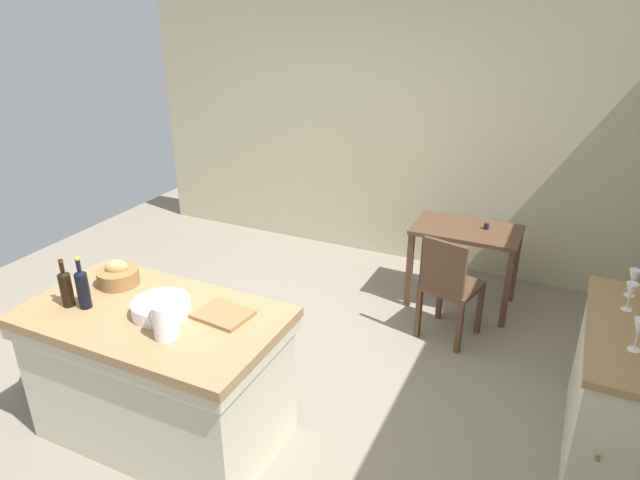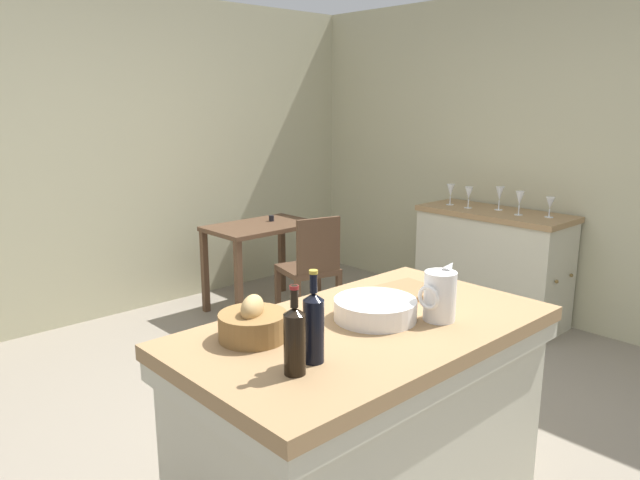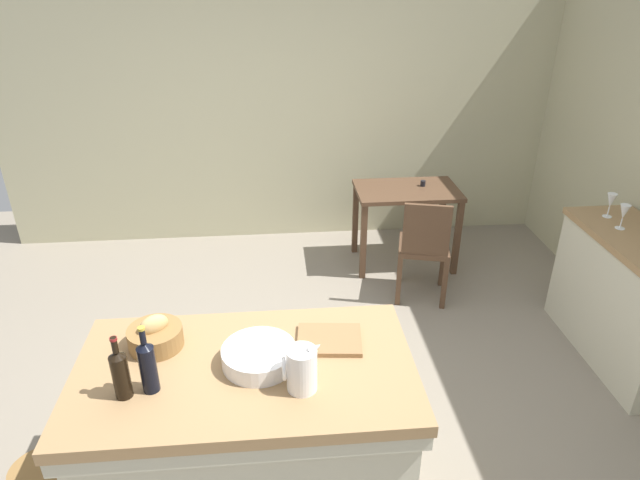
% 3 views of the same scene
% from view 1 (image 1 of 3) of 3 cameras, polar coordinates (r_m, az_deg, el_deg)
% --- Properties ---
extents(ground_plane, '(6.76, 6.76, 0.00)m').
position_cam_1_polar(ground_plane, '(4.16, -6.53, -14.77)').
color(ground_plane, gray).
extents(wall_back, '(5.32, 0.12, 2.60)m').
position_cam_1_polar(wall_back, '(5.77, 6.60, 10.77)').
color(wall_back, '#B7B28E').
rests_on(wall_back, ground).
extents(island_table, '(1.54, 0.87, 0.89)m').
position_cam_1_polar(island_table, '(3.64, -16.00, -12.60)').
color(island_table, '#99754C').
rests_on(island_table, ground).
extents(side_cabinet, '(0.52, 1.22, 0.90)m').
position_cam_1_polar(side_cabinet, '(3.79, 28.28, -13.80)').
color(side_cabinet, '#99754C').
rests_on(side_cabinet, ground).
extents(writing_desk, '(0.90, 0.56, 0.79)m').
position_cam_1_polar(writing_desk, '(5.03, 14.62, -0.08)').
color(writing_desk, '#513826').
rests_on(writing_desk, ground).
extents(wooden_chair, '(0.49, 0.49, 0.90)m').
position_cam_1_polar(wooden_chair, '(4.53, 12.96, -4.47)').
color(wooden_chair, '#513826').
rests_on(wooden_chair, ground).
extents(pitcher, '(0.17, 0.13, 0.24)m').
position_cam_1_polar(pitcher, '(3.12, -15.49, -7.91)').
color(pitcher, white).
rests_on(pitcher, island_table).
extents(wash_bowl, '(0.34, 0.34, 0.08)m').
position_cam_1_polar(wash_bowl, '(3.37, -15.82, -6.62)').
color(wash_bowl, white).
rests_on(wash_bowl, island_table).
extents(bread_basket, '(0.26, 0.26, 0.17)m').
position_cam_1_polar(bread_basket, '(3.78, -19.85, -3.43)').
color(bread_basket, olive).
rests_on(bread_basket, island_table).
extents(cutting_board, '(0.33, 0.27, 0.02)m').
position_cam_1_polar(cutting_board, '(3.29, -9.84, -7.46)').
color(cutting_board, olive).
rests_on(cutting_board, island_table).
extents(wine_bottle_dark, '(0.07, 0.07, 0.32)m').
position_cam_1_polar(wine_bottle_dark, '(3.55, -22.99, -4.48)').
color(wine_bottle_dark, black).
rests_on(wine_bottle_dark, island_table).
extents(wine_bottle_amber, '(0.07, 0.07, 0.30)m').
position_cam_1_polar(wine_bottle_amber, '(3.61, -24.43, -4.40)').
color(wine_bottle_amber, black).
rests_on(wine_bottle_amber, island_table).
extents(wine_glass_left, '(0.07, 0.07, 0.18)m').
position_cam_1_polar(wine_glass_left, '(3.30, 29.71, -7.90)').
color(wine_glass_left, white).
rests_on(wine_glass_left, side_cabinet).
extents(wine_glass_right, '(0.07, 0.07, 0.17)m').
position_cam_1_polar(wine_glass_right, '(3.69, 29.06, -4.62)').
color(wine_glass_right, white).
rests_on(wine_glass_right, side_cabinet).
extents(wine_glass_far_right, '(0.07, 0.07, 0.18)m').
position_cam_1_polar(wine_glass_far_right, '(3.86, 29.28, -3.41)').
color(wine_glass_far_right, white).
rests_on(wine_glass_far_right, side_cabinet).
extents(wicker_hamper, '(0.28, 0.28, 0.33)m').
position_cam_1_polar(wicker_hamper, '(4.48, -25.75, -11.63)').
color(wicker_hamper, olive).
rests_on(wicker_hamper, ground).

